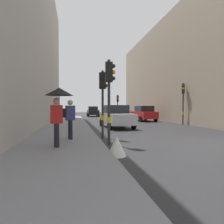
{
  "coord_description": "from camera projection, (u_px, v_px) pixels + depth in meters",
  "views": [
    {
      "loc": [
        -5.7,
        -8.09,
        1.59
      ],
      "look_at": [
        -2.25,
        9.84,
        1.17
      ],
      "focal_mm": 32.35,
      "sensor_mm": 36.0,
      "label": 1
    }
  ],
  "objects": [
    {
      "name": "sidewalk_kerb",
      "position": [
        66.0,
        129.0,
        13.78
      ],
      "size": [
        3.36,
        40.0,
        0.16
      ],
      "primitive_type": "cube",
      "color": "gray",
      "rests_on": "ground"
    },
    {
      "name": "car_silver_hatchback",
      "position": [
        116.0,
        116.0,
        15.77
      ],
      "size": [
        2.28,
        4.33,
        1.76
      ],
      "color": "#BCBCC1",
      "rests_on": "ground"
    },
    {
      "name": "traffic_light_mid_street",
      "position": [
        183.0,
        96.0,
        18.45
      ],
      "size": [
        0.35,
        0.45,
        3.82
      ],
      "color": "#2D2D2D",
      "rests_on": "ground"
    },
    {
      "name": "ground_plane",
      "position": [
        202.0,
        143.0,
        9.06
      ],
      "size": [
        120.0,
        120.0,
        0.0
      ],
      "primitive_type": "plane",
      "color": "#28282B"
    },
    {
      "name": "pedestrian_with_grey_backpack",
      "position": [
        69.0,
        117.0,
        9.03
      ],
      "size": [
        0.64,
        0.4,
        1.77
      ],
      "color": "black",
      "rests_on": "sidewalk_kerb"
    },
    {
      "name": "traffic_light_near_left",
      "position": [
        109.0,
        86.0,
        8.55
      ],
      "size": [
        0.44,
        0.26,
        3.6
      ],
      "color": "#2D2D2D",
      "rests_on": "ground"
    },
    {
      "name": "car_red_sedan",
      "position": [
        143.0,
        113.0,
        23.51
      ],
      "size": [
        2.26,
        4.32,
        1.76
      ],
      "color": "red",
      "rests_on": "ground"
    },
    {
      "name": "car_dark_suv",
      "position": [
        93.0,
        111.0,
        35.68
      ],
      "size": [
        2.03,
        4.2,
        1.76
      ],
      "color": "black",
      "rests_on": "ground"
    },
    {
      "name": "warning_sign_triangle",
      "position": [
        117.0,
        146.0,
        6.56
      ],
      "size": [
        0.64,
        0.64,
        0.65
      ],
      "primitive_type": "cone",
      "color": "silver",
      "rests_on": "ground"
    },
    {
      "name": "pedestrian_with_umbrella",
      "position": [
        58.0,
        100.0,
        7.27
      ],
      "size": [
        1.0,
        1.0,
        2.14
      ],
      "color": "black",
      "rests_on": "sidewalk_kerb"
    },
    {
      "name": "building_facade_right",
      "position": [
        218.0,
        69.0,
        22.95
      ],
      "size": [
        12.0,
        35.91,
        11.95
      ],
      "primitive_type": "cube",
      "color": "gray",
      "rests_on": "ground"
    },
    {
      "name": "traffic_light_far_median",
      "position": [
        118.0,
        102.0,
        26.94
      ],
      "size": [
        0.24,
        0.43,
        3.29
      ],
      "color": "#2D2D2D",
      "rests_on": "ground"
    },
    {
      "name": "traffic_light_near_right",
      "position": [
        103.0,
        92.0,
        10.37
      ],
      "size": [
        0.45,
        0.35,
        3.48
      ],
      "color": "#2D2D2D",
      "rests_on": "ground"
    }
  ]
}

